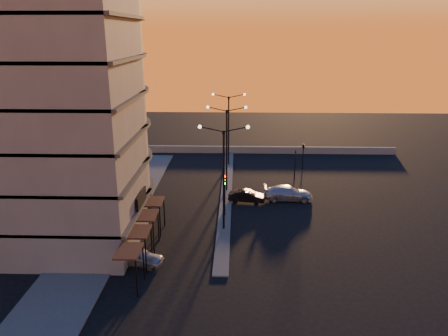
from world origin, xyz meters
TOP-DOWN VIEW (x-y plane):
  - ground at (0.00, 0.00)m, footprint 120.00×120.00m
  - sidewalk_west at (-10.50, 4.00)m, footprint 5.00×40.00m
  - median at (0.00, 10.00)m, footprint 1.20×36.00m
  - parapet at (2.00, 26.00)m, footprint 44.00×0.50m
  - building at (-14.00, 0.03)m, footprint 14.35×17.08m
  - streetlamp_near at (0.00, 0.00)m, footprint 4.32×0.32m
  - streetlamp_mid at (0.00, 10.00)m, footprint 4.32×0.32m
  - streetlamp_far at (0.00, 20.00)m, footprint 4.32×0.32m
  - traffic_light_main at (0.00, 2.87)m, footprint 0.28×0.44m
  - signal_east_a at (8.00, 14.00)m, footprint 0.13×0.16m
  - signal_east_b at (9.50, 18.00)m, footprint 0.42×1.99m
  - car_hatchback at (-6.27, -6.30)m, footprint 3.98×2.32m
  - car_sedan at (2.19, 6.81)m, footprint 3.93×1.88m
  - car_wagon at (6.53, 7.47)m, footprint 5.17×2.24m

SIDE VIEW (x-z plane):
  - ground at x=0.00m, z-range 0.00..0.00m
  - sidewalk_west at x=-10.50m, z-range 0.00..0.12m
  - median at x=0.00m, z-range 0.00..0.12m
  - parapet at x=2.00m, z-range 0.00..1.00m
  - car_sedan at x=2.19m, z-range 0.00..1.24m
  - car_hatchback at x=-6.27m, z-range 0.00..1.27m
  - car_wagon at x=6.53m, z-range 0.00..1.48m
  - signal_east_a at x=8.00m, z-range 0.13..3.73m
  - traffic_light_main at x=0.00m, z-range 0.76..5.01m
  - signal_east_b at x=9.50m, z-range 1.30..4.90m
  - streetlamp_near at x=0.00m, z-range 0.84..10.35m
  - streetlamp_mid at x=0.00m, z-range 0.84..10.35m
  - streetlamp_far at x=0.00m, z-range 0.84..10.35m
  - building at x=-14.00m, z-range -0.59..24.41m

